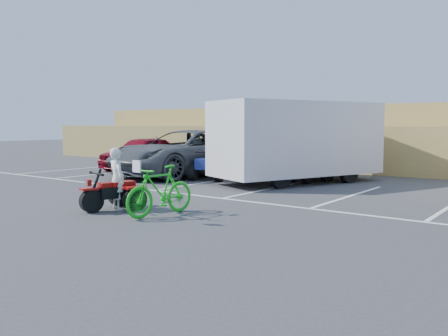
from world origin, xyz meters
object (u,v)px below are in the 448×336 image
Objects in this scene: green_dirt_bike at (160,191)px; quad_atv_blue at (211,179)px; cargo_trailer at (297,139)px; red_car at (143,153)px; red_trike_atv at (112,210)px; rider at (117,179)px; grey_pickup at (185,153)px; quad_atv_green at (309,182)px.

green_dirt_bike is 7.21m from quad_atv_blue.
quad_atv_blue is at bearing -137.49° from cargo_trailer.
red_car is 2.65× the size of quad_atv_blue.
red_car reaches higher than quad_atv_blue.
red_car reaches higher than green_dirt_bike.
rider is at bearing 90.00° from red_trike_atv.
cargo_trailer reaches higher than rider.
green_dirt_bike is (1.41, 0.23, 0.57)m from red_trike_atv.
red_trike_atv is 0.22× the size of grey_pickup.
rider is 0.79× the size of green_dirt_bike.
cargo_trailer is at bearing 12.87° from grey_pickup.
cargo_trailer reaches higher than green_dirt_bike.
green_dirt_bike is 0.29× the size of grey_pickup.
rider is 0.23× the size of cargo_trailer.
quad_atv_green is at bearing -3.71° from red_car.
rider reaches higher than quad_atv_blue.
quad_atv_green is at bearing 97.21° from red_trike_atv.
green_dirt_bike reaches higher than quad_atv_blue.
green_dirt_bike is 7.91m from quad_atv_green.
quad_atv_blue is at bearing -56.14° from rider.
red_trike_atv is 0.97× the size of rider.
grey_pickup reaches higher than green_dirt_bike.
quad_atv_blue is 1.18× the size of quad_atv_green.
rider reaches higher than green_dirt_bike.
green_dirt_bike is at bearing -64.02° from cargo_trailer.
red_car reaches higher than rider.
green_dirt_bike is at bearing -46.93° from red_car.
quad_atv_blue is (-3.02, -1.11, -1.55)m from cargo_trailer.
quad_atv_green is (1.18, 8.12, 0.00)m from red_trike_atv.
quad_atv_blue is at bearing -20.17° from red_car.
rider is 8.09m from quad_atv_green.
rider is at bearing -89.08° from quad_atv_blue.
red_trike_atv is at bearing -80.17° from quad_atv_green.
quad_atv_blue is 3.63m from quad_atv_green.
quad_atv_blue reaches higher than red_trike_atv.
red_trike_atv is 0.22× the size of cargo_trailer.
red_trike_atv is 0.77× the size of green_dirt_bike.
rider is 1.39m from green_dirt_bike.
grey_pickup is at bearing -45.14° from rider.
grey_pickup is 3.93× the size of quad_atv_blue.
grey_pickup is 3.47m from red_car.
quad_atv_blue is at bearing 125.00° from green_dirt_bike.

